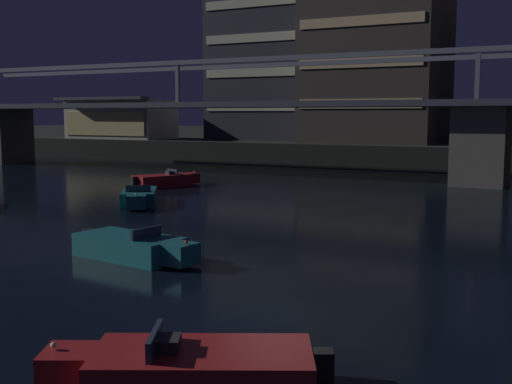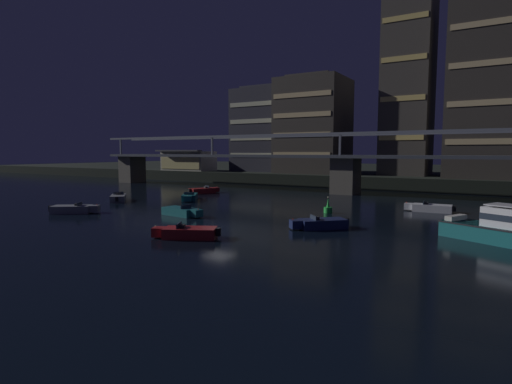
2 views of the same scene
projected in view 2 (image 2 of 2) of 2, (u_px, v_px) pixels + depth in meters
ground_plane at (219, 228)px, 35.05m from camera, size 400.00×400.00×0.00m
far_riverbank at (406, 173)px, 104.47m from camera, size 240.00×80.00×2.20m
river_bridge at (346, 164)px, 63.15m from camera, size 100.59×6.40×9.38m
tower_west_low at (264, 130)px, 91.18m from camera, size 12.67×9.78×18.66m
tower_west_tall at (313, 126)px, 83.21m from camera, size 13.02×12.06×19.56m
tower_central at (408, 82)px, 74.91m from camera, size 8.23×10.01×34.62m
tower_east_tall at (489, 87)px, 65.93m from camera, size 11.99×11.21×29.92m
waterfront_pavilion at (188, 161)px, 94.69m from camera, size 12.40×7.40×4.70m
cabin_cruiser_near_left at (506, 229)px, 28.75m from camera, size 9.10×6.01×2.79m
speedboat_near_center at (430, 208)px, 44.32m from camera, size 5.22×2.01×1.16m
speedboat_near_right at (187, 233)px, 30.75m from camera, size 4.93×3.42×1.16m
speedboat_mid_left at (190, 197)px, 55.04m from camera, size 3.85×4.77×1.16m
speedboat_mid_center at (118, 198)px, 54.14m from camera, size 4.39×4.38×1.16m
speedboat_mid_right at (182, 212)px, 41.62m from camera, size 5.23×2.33×1.16m
speedboat_far_left at (203, 190)px, 64.32m from camera, size 3.27×5.00×1.16m
speedboat_far_center at (320, 224)px, 34.62m from camera, size 4.44×4.33×1.16m
speedboat_far_right at (74, 209)px, 43.42m from camera, size 4.75×3.88×1.16m
channel_buoy at (328, 208)px, 43.45m from camera, size 0.90×0.90×1.76m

